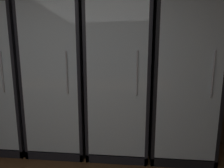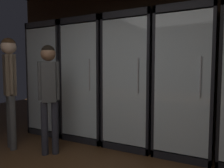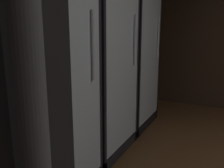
# 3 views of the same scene
# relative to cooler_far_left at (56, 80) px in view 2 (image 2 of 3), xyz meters

# --- Properties ---
(wall_back) EXTENTS (6.00, 0.06, 2.80)m
(wall_back) POSITION_rel_cooler_far_left_xyz_m (1.91, 0.34, 0.38)
(wall_back) COLOR #382619
(wall_back) RESTS_ON ground
(cooler_far_left) EXTENTS (0.78, 0.70, 2.09)m
(cooler_far_left) POSITION_rel_cooler_far_left_xyz_m (0.00, 0.00, 0.00)
(cooler_far_left) COLOR #2B2B30
(cooler_far_left) RESTS_ON ground
(cooler_left) EXTENTS (0.78, 0.70, 2.09)m
(cooler_left) POSITION_rel_cooler_far_left_xyz_m (0.81, 0.00, 0.00)
(cooler_left) COLOR black
(cooler_left) RESTS_ON ground
(cooler_center) EXTENTS (0.78, 0.70, 2.09)m
(cooler_center) POSITION_rel_cooler_far_left_xyz_m (1.63, 0.00, -0.01)
(cooler_center) COLOR black
(cooler_center) RESTS_ON ground
(cooler_right) EXTENTS (0.78, 0.70, 2.09)m
(cooler_right) POSITION_rel_cooler_far_left_xyz_m (2.44, 0.00, -0.00)
(cooler_right) COLOR black
(cooler_right) RESTS_ON ground
(shopper_near) EXTENTS (0.28, 0.23, 1.71)m
(shopper_near) POSITION_rel_cooler_far_left_xyz_m (0.02, -1.05, 0.08)
(shopper_near) COLOR #4C4C4C
(shopper_near) RESTS_ON ground
(shopper_far) EXTENTS (0.24, 0.24, 1.58)m
(shopper_far) POSITION_rel_cooler_far_left_xyz_m (0.71, -0.95, -0.03)
(shopper_far) COLOR #2D2D38
(shopper_far) RESTS_ON ground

